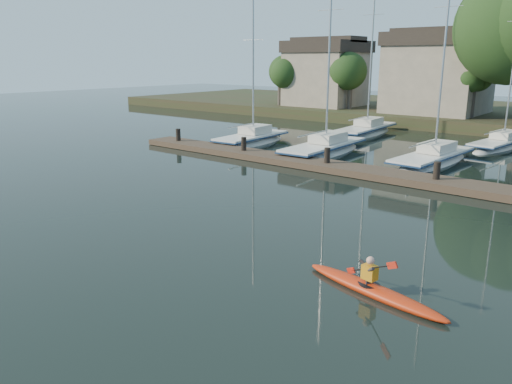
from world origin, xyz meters
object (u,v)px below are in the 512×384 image
Objects in this scene: sailboat_0 at (252,146)px; sailboat_1 at (324,157)px; dock at (377,174)px; sailboat_2 at (432,167)px; kayak at (373,288)px; sailboat_5 at (365,137)px; sailboat_6 at (501,149)px.

sailboat_1 reaches higher than sailboat_0.
sailboat_2 is (0.87, 5.23, -0.39)m from dock.
kayak is at bearing -57.17° from sailboat_1.
kayak is 28.82m from sailboat_5.
sailboat_6 is (1.59, 8.57, 0.02)m from sailboat_2.
sailboat_6 is at bearing -1.57° from sailboat_5.
sailboat_5 is (-1.99, 9.48, 0.01)m from sailboat_1.
dock is at bearing -37.49° from sailboat_1.
dock is at bearing -23.12° from sailboat_0.
sailboat_6 is at bearing 107.91° from kayak.
sailboat_6 is (-3.39, 25.91, -0.33)m from kayak.
sailboat_1 is 6.64m from sailboat_2.
sailboat_2 is at bearing 8.81° from sailboat_1.
sailboat_5 is 1.11× the size of sailboat_6.
dock is 14.03m from sailboat_6.
kayak is at bearing -66.17° from sailboat_5.
sailboat_6 is (8.09, 9.91, 0.04)m from sailboat_1.
sailboat_0 is at bearing 147.95° from kayak.
sailboat_5 reaches higher than kayak.
dock is 2.30× the size of sailboat_2.
sailboat_2 is at bearing -93.48° from sailboat_6.
dock is 2.41× the size of sailboat_6.
sailboat_5 reaches higher than dock.
sailboat_0 is 12.69m from sailboat_2.
dock is 2.16× the size of sailboat_5.
sailboat_2 is (12.63, 1.20, 0.02)m from sailboat_0.
kayak is 13.44m from dock.
sailboat_5 is (4.14, 9.34, 0.01)m from sailboat_0.
sailboat_6 is at bearing 82.87° from sailboat_2.
kayak is at bearing -64.23° from dock.
sailboat_5 reaches higher than sailboat_6.
sailboat_2 is 8.72m from sailboat_6.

